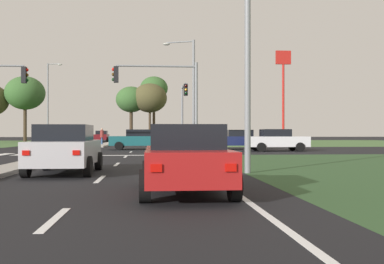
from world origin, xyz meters
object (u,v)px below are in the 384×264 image
car_navy_fourth (238,139)px  treeline_third (25,93)px  car_teal_sixth (138,139)px  street_lamp_second (191,88)px  traffic_signal_near_right (165,90)px  treeline_fourth (131,100)px  street_lamp_third (49,99)px  traffic_signal_far_right (184,104)px  treeline_fifth (150,98)px  fastfood_pole_sign (283,76)px  car_maroon_seventh (102,136)px  pedestrian_at_median (102,135)px  treeline_sixth (154,89)px  car_silver_third (65,149)px  car_white_near (277,140)px  car_red_fifth (185,158)px

car_navy_fourth → treeline_third: bearing=40.8°
car_teal_sixth → street_lamp_second: bearing=-103.2°
car_teal_sixth → traffic_signal_near_right: traffic_signal_near_right is taller
car_navy_fourth → treeline_fourth: size_ratio=0.58×
traffic_signal_near_right → street_lamp_third: size_ratio=0.56×
treeline_third → traffic_signal_far_right: bearing=-51.1°
traffic_signal_far_right → treeline_fifth: bearing=98.3°
fastfood_pole_sign → treeline_fifth: bearing=156.4°
car_navy_fourth → car_maroon_seventh: car_maroon_seventh is taller
car_maroon_seventh → fastfood_pole_sign: (22.72, -13.66, 7.25)m
pedestrian_at_median → treeline_third: treeline_third is taller
street_lamp_second → treeline_sixth: 29.24m
street_lamp_second → car_silver_third: bearing=-106.3°
car_white_near → car_navy_fourth: bearing=-149.7°
car_white_near → pedestrian_at_median: 20.26m
car_maroon_seventh → street_lamp_second: size_ratio=0.51×
car_navy_fourth → traffic_signal_near_right: bearing=144.3°
car_silver_third → car_white_near: bearing=55.0°
traffic_signal_far_right → fastfood_pole_sign: bearing=47.3°
car_white_near → traffic_signal_far_right: 9.71m
traffic_signal_far_right → treeline_fourth: size_ratio=0.75×
car_red_fifth → street_lamp_second: size_ratio=0.50×
car_red_fifth → street_lamp_third: size_ratio=0.43×
car_navy_fourth → car_red_fifth: (-5.98, -25.38, -0.02)m
car_teal_sixth → treeline_third: 32.60m
treeline_fourth → treeline_sixth: bearing=53.5°
fastfood_pole_sign → treeline_fifth: fastfood_pole_sign is taller
fastfood_pole_sign → treeline_sixth: 19.01m
street_lamp_third → fastfood_pole_sign: size_ratio=0.91×
car_teal_sixth → traffic_signal_near_right: bearing=-167.6°
car_white_near → car_silver_third: (-11.68, -16.66, 0.01)m
pedestrian_at_median → car_teal_sixth: bearing=98.4°
street_lamp_third → car_teal_sixth: bearing=-61.9°
treeline_third → car_maroon_seventh: bearing=14.9°
treeline_fourth → treeline_fifth: bearing=-10.3°
car_white_near → fastfood_pole_sign: fastfood_pole_sign is taller
car_maroon_seventh → car_teal_sixth: bearing=101.5°
fastfood_pole_sign → treeline_sixth: fastfood_pole_sign is taller
car_red_fifth → treeline_fourth: size_ratio=0.58×
pedestrian_at_median → treeline_fourth: bearing=-111.8°
car_navy_fourth → treeline_sixth: size_ratio=0.46×
car_teal_sixth → car_navy_fourth: bearing=-92.2°
car_maroon_seventh → traffic_signal_near_right: bearing=101.7°
traffic_signal_far_right → street_lamp_second: (0.30, -3.80, 0.98)m
car_white_near → car_navy_fourth: size_ratio=1.02×
traffic_signal_far_right → treeline_sixth: size_ratio=0.60×
car_navy_fourth → street_lamp_third: (-19.69, 22.42, 4.71)m
fastfood_pole_sign → treeline_fifth: (-15.77, 6.89, -2.25)m
traffic_signal_near_right → treeline_sixth: size_ratio=0.60×
car_white_near → treeline_fourth: (-11.70, 27.96, 4.80)m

